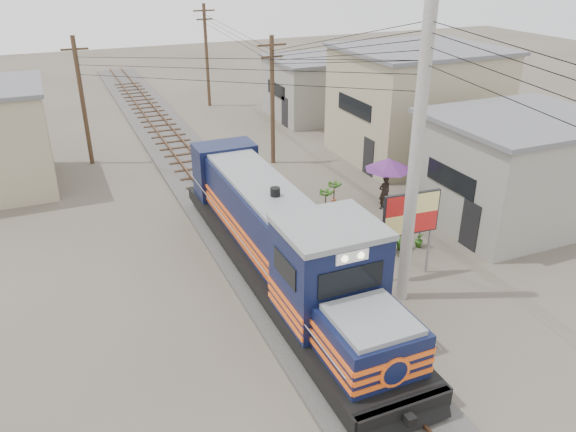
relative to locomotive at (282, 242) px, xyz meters
name	(u,v)px	position (x,y,z in m)	size (l,w,h in m)	color
ground	(305,312)	(0.00, -1.96, -1.70)	(120.00, 120.00, 0.00)	#473F35
ballast	(218,200)	(0.00, 8.04, -1.62)	(3.60, 70.00, 0.16)	#595651
track	(217,196)	(0.00, 8.04, -1.44)	(1.15, 70.00, 0.12)	#51331E
locomotive	(282,242)	(0.00, 0.00, 0.00)	(2.87, 15.63, 3.87)	black
utility_pole_main	(415,162)	(3.50, -2.46, 3.30)	(0.40, 0.40, 10.00)	#9E9B93
wooden_pole_mid	(272,99)	(4.50, 12.04, 1.98)	(1.60, 0.24, 7.00)	#4C3826
wooden_pole_far	(207,54)	(4.80, 26.04, 2.23)	(1.60, 0.24, 7.50)	#4C3826
wooden_pole_left	(82,99)	(-5.00, 16.04, 1.98)	(1.60, 0.24, 7.00)	#4C3826
power_lines	(215,44)	(-0.14, 6.53, 5.87)	(9.65, 19.00, 3.30)	black
shophouse_front	(516,169)	(11.50, 1.04, 0.66)	(7.35, 6.30, 4.70)	gray
shophouse_mid	(416,103)	(12.50, 10.04, 1.41)	(8.40, 7.35, 6.20)	#9C9274
shophouse_back	(315,87)	(11.00, 20.04, 0.41)	(6.30, 6.30, 4.20)	gray
billboard	(411,216)	(4.39, -1.36, 0.79)	(2.18, 0.28, 3.37)	#99999E
market_umbrella	(388,164)	(7.12, 4.33, 0.42)	(2.28, 2.28, 2.41)	black
vendor	(384,192)	(6.90, 4.16, -0.89)	(0.59, 0.39, 1.62)	black
plant_nursery	(378,235)	(4.74, 1.14, -1.24)	(3.46, 3.15, 1.13)	#2D5A19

